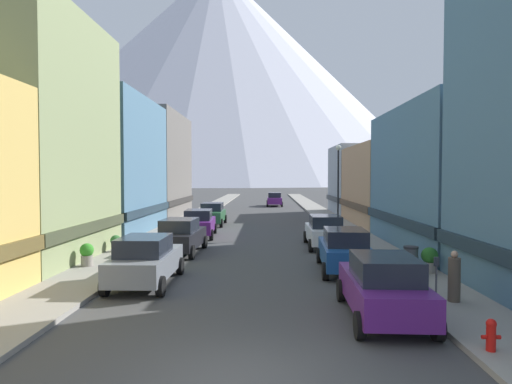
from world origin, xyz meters
The scene contains 24 objects.
sidewalk_left centered at (-6.25, 35.00, 0.07)m, with size 2.50×100.00×0.15m, color gray.
sidewalk_right centered at (6.25, 35.00, 0.07)m, with size 2.50×100.00×0.15m, color gray.
storefront_left_2 centered at (-11.11, 22.15, 4.47)m, with size 7.53×10.73×9.27m.
storefront_left_3 centered at (-10.73, 33.60, 4.72)m, with size 6.75×11.82×9.77m.
storefront_right_1 centered at (11.10, 15.71, 3.67)m, with size 7.49×11.73×7.62m.
storefront_right_2 centered at (11.23, 27.42, 3.07)m, with size 7.77×11.42×6.37m.
storefront_right_3 centered at (11.79, 37.81, 3.37)m, with size 8.89×8.80×7.00m.
car_left_0 centered at (-3.80, 7.69, 0.90)m, with size 2.07×4.40×1.78m.
car_left_1 centered at (-3.80, 14.21, 0.90)m, with size 2.24×4.48×1.78m.
car_left_2 centered at (-3.80, 20.33, 0.90)m, with size 2.25×4.48×1.78m.
car_left_3 centered at (-3.80, 27.26, 0.90)m, with size 2.06×4.40×1.78m.
car_right_0 centered at (3.80, 4.01, 0.90)m, with size 2.18×4.45×1.78m.
car_right_1 centered at (3.80, 10.10, 0.90)m, with size 2.25×4.48×1.78m.
car_right_2 centered at (3.80, 16.33, 0.90)m, with size 2.09×4.41×1.78m.
car_driving_0 centered at (1.60, 49.69, 0.90)m, with size 2.06×4.40×1.78m.
fire_hydrant_near centered at (5.45, 1.43, 0.53)m, with size 0.40×0.22×0.70m.
parking_meter_near centered at (5.75, 5.35, 1.01)m, with size 0.14×0.10×1.33m.
trash_bin_right centered at (6.35, 9.61, 0.64)m, with size 0.59×0.59×0.98m.
potted_plant_0 centered at (7.00, 9.35, 0.69)m, with size 0.65×0.65×0.99m.
potted_plant_1 centered at (-7.00, 13.83, 0.61)m, with size 0.53×0.53×0.82m.
potted_plant_2 centered at (-7.00, 10.25, 0.66)m, with size 0.57×0.57×0.96m.
pedestrian_0 centered at (6.25, 5.25, 0.86)m, with size 0.36×0.36×1.54m.
streetlamp_right centered at (5.35, 21.56, 3.99)m, with size 0.36×0.36×5.86m.
mountain_backdrop centered at (-29.44, 260.00, 64.68)m, with size 253.86×253.86×129.35m, color silver.
Camera 1 is at (0.58, -8.21, 3.95)m, focal length 31.23 mm.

